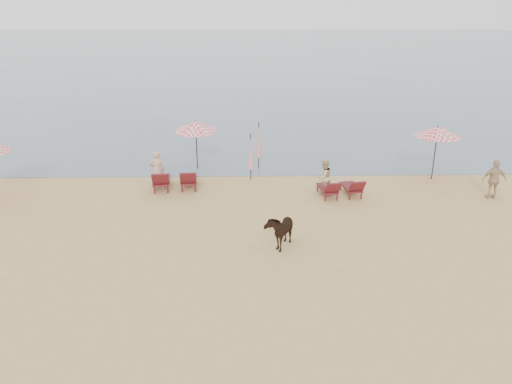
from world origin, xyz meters
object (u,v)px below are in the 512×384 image
umbrella_open_right (438,131)px  beachgoer_left (157,170)px  lounger_cluster_right (341,188)px  beachgoer_right_a (324,177)px  cow (280,229)px  umbrella_closed_right (259,140)px  lounger_cluster_left (175,179)px  umbrella_closed_left (251,152)px  umbrella_open_left_b (196,126)px  beachgoer_right_b (494,180)px

umbrella_open_right → beachgoer_left: 12.81m
lounger_cluster_right → umbrella_open_right: bearing=17.4°
beachgoer_right_a → cow: bearing=32.7°
umbrella_open_right → umbrella_closed_right: size_ratio=1.08×
umbrella_open_right → lounger_cluster_right: bearing=-169.5°
lounger_cluster_left → beachgoer_right_a: (6.52, -0.69, 0.31)m
umbrella_closed_left → beachgoer_right_a: bearing=-31.1°
lounger_cluster_right → umbrella_open_right: size_ratio=0.74×
umbrella_open_right → beachgoer_left: umbrella_open_right is taller
lounger_cluster_left → beachgoer_left: beachgoer_left is taller
lounger_cluster_left → umbrella_open_right: (11.94, 1.18, 1.83)m
umbrella_open_right → cow: bearing=-153.5°
lounger_cluster_right → beachgoer_right_a: (-0.68, 0.40, 0.36)m
umbrella_open_left_b → beachgoer_right_a: size_ratio=1.63×
umbrella_closed_left → beachgoer_right_b: size_ratio=1.33×
umbrella_open_left_b → umbrella_closed_left: 3.26m
umbrella_closed_right → umbrella_open_right: bearing=-12.6°
lounger_cluster_right → umbrella_closed_left: (-3.82, 2.29, 0.96)m
umbrella_open_left_b → beachgoer_right_a: 6.97m
cow → beachgoer_left: size_ratio=0.81×
cow → beachgoer_right_a: size_ratio=0.94×
cow → beachgoer_left: (-5.05, 5.59, 0.28)m
umbrella_closed_left → beachgoer_right_a: size_ratio=1.44×
lounger_cluster_right → beachgoer_right_b: beachgoer_right_b is taller
beachgoer_right_a → lounger_cluster_left: bearing=-38.9°
umbrella_open_left_b → umbrella_open_right: size_ratio=1.00×
cow → beachgoer_right_b: (9.29, 4.21, 0.23)m
beachgoer_right_b → umbrella_closed_right: bearing=-21.9°
umbrella_closed_right → beachgoer_right_b: (9.80, -4.37, -0.61)m
lounger_cluster_left → cow: size_ratio=1.41×
cow → beachgoer_left: bearing=156.3°
lounger_cluster_right → umbrella_closed_right: umbrella_closed_right is taller
umbrella_closed_left → beachgoer_left: size_ratio=1.24×
umbrella_closed_left → beachgoer_right_a: 3.72m
lounger_cluster_left → umbrella_closed_right: umbrella_closed_right is taller
beachgoer_left → beachgoer_right_a: bearing=166.5°
umbrella_closed_left → beachgoer_left: (-4.13, -1.20, -0.48)m
lounger_cluster_right → cow: bearing=-130.9°
lounger_cluster_left → beachgoer_left: (-0.75, 0.01, 0.43)m
umbrella_closed_right → beachgoer_left: size_ratio=1.31×
umbrella_closed_left → beachgoer_right_b: umbrella_closed_left is taller
beachgoer_right_b → umbrella_open_left_b: bearing=-16.3°
umbrella_closed_left → beachgoer_left: umbrella_closed_left is taller
lounger_cluster_right → umbrella_closed_right: 5.41m
umbrella_open_left_b → umbrella_closed_right: umbrella_open_left_b is taller
umbrella_open_left_b → beachgoer_left: umbrella_open_left_b is taller
beachgoer_left → beachgoer_right_a: size_ratio=1.16×
beachgoer_right_a → beachgoer_right_b: (7.08, -0.68, 0.07)m
umbrella_closed_right → beachgoer_left: (-4.54, -2.99, -0.55)m
umbrella_open_left_b → umbrella_closed_left: (2.65, -1.71, -0.82)m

